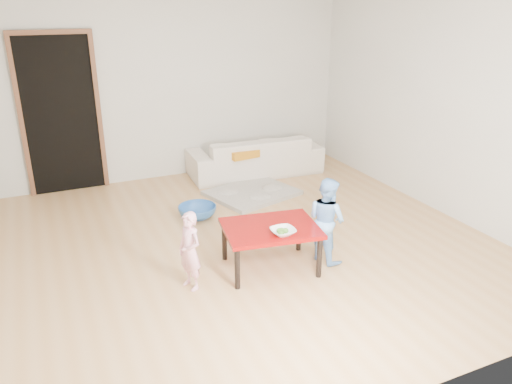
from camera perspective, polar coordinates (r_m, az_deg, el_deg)
floor at (r=5.43m, az=-0.87°, el=-5.71°), size 5.00×5.00×0.01m
back_wall at (r=7.30m, az=-8.93°, el=11.81°), size 5.00×0.02×2.60m
right_wall at (r=6.38m, az=20.45°, el=9.41°), size 0.02×5.00×2.60m
doorway at (r=7.08m, az=-21.40°, el=8.07°), size 1.02×0.08×2.11m
sofa at (r=7.45m, az=-0.12°, el=4.22°), size 1.99×0.88×0.57m
cushion at (r=7.08m, az=-1.74°, el=4.53°), size 0.46×0.42×0.11m
red_table at (r=4.84m, az=1.65°, el=-6.33°), size 0.98×0.80×0.44m
bowl at (r=4.58m, az=3.11°, el=-4.54°), size 0.22×0.22×0.06m
broccoli at (r=4.58m, az=3.11°, el=-4.54°), size 0.12×0.12×0.06m
child_pink at (r=4.49m, az=-7.57°, el=-6.71°), size 0.26×0.31×0.74m
child_blue at (r=4.96m, az=8.08°, el=-3.14°), size 0.42×0.49×0.86m
basin at (r=6.04m, az=-6.71°, el=-2.24°), size 0.46×0.46×0.14m
blanket at (r=6.70m, az=-0.45°, el=-0.08°), size 1.27×1.15×0.05m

